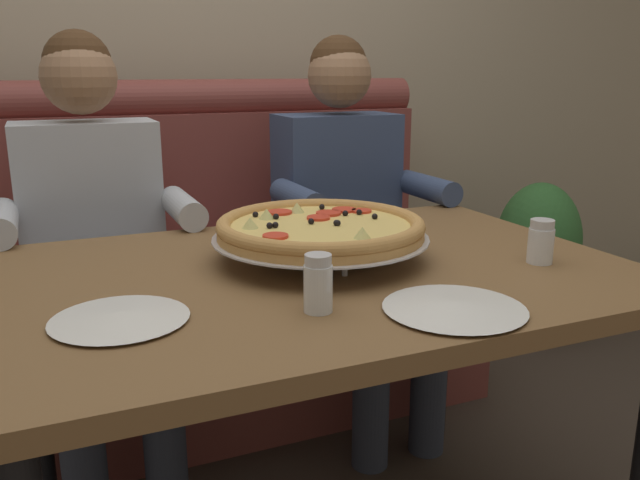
{
  "coord_description": "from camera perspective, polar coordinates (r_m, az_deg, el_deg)",
  "views": [
    {
      "loc": [
        -0.53,
        -1.24,
        1.17
      ],
      "look_at": [
        0.05,
        0.09,
        0.78
      ],
      "focal_mm": 36.69,
      "sensor_mm": 36.0,
      "label": 1
    }
  ],
  "objects": [
    {
      "name": "back_wall_with_window",
      "position": [
        2.81,
        -13.17,
        19.1
      ],
      "size": [
        6.0,
        0.12,
        2.8
      ],
      "primitive_type": "cube",
      "color": "tan",
      "rests_on": "ground_plane"
    },
    {
      "name": "booth_bench",
      "position": [
        2.37,
        -9.19,
        -4.41
      ],
      "size": [
        1.79,
        0.78,
        1.13
      ],
      "color": "brown",
      "rests_on": "ground_plane"
    },
    {
      "name": "dining_table",
      "position": [
        1.44,
        -0.23,
        -5.61
      ],
      "size": [
        1.34,
        0.93,
        0.75
      ],
      "color": "brown",
      "rests_on": "ground_plane"
    },
    {
      "name": "diner_left",
      "position": [
        1.97,
        -19.01,
        0.49
      ],
      "size": [
        0.54,
        0.64,
        1.27
      ],
      "color": "#2D3342",
      "rests_on": "ground_plane"
    },
    {
      "name": "diner_right",
      "position": [
        2.18,
        2.59,
        2.59
      ],
      "size": [
        0.54,
        0.64,
        1.27
      ],
      "color": "#2D3342",
      "rests_on": "ground_plane"
    },
    {
      "name": "pizza",
      "position": [
        1.45,
        0.02,
        1.01
      ],
      "size": [
        0.48,
        0.48,
        0.11
      ],
      "color": "silver",
      "rests_on": "dining_table"
    },
    {
      "name": "shaker_pepper_flakes",
      "position": [
        1.52,
        18.69,
        -0.38
      ],
      "size": [
        0.06,
        0.06,
        0.1
      ],
      "color": "white",
      "rests_on": "dining_table"
    },
    {
      "name": "shaker_oregano",
      "position": [
        1.15,
        -0.17,
        -4.17
      ],
      "size": [
        0.05,
        0.05,
        0.11
      ],
      "color": "white",
      "rests_on": "dining_table"
    },
    {
      "name": "plate_near_left",
      "position": [
        1.19,
        11.64,
        -5.6
      ],
      "size": [
        0.26,
        0.26,
        0.02
      ],
      "color": "white",
      "rests_on": "dining_table"
    },
    {
      "name": "plate_near_right",
      "position": [
        1.17,
        -17.07,
        -6.34
      ],
      "size": [
        0.24,
        0.24,
        0.02
      ],
      "color": "white",
      "rests_on": "dining_table"
    },
    {
      "name": "potted_plant",
      "position": [
        3.0,
        18.42,
        -1.13
      ],
      "size": [
        0.36,
        0.36,
        0.7
      ],
      "color": "brown",
      "rests_on": "ground_plane"
    }
  ]
}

